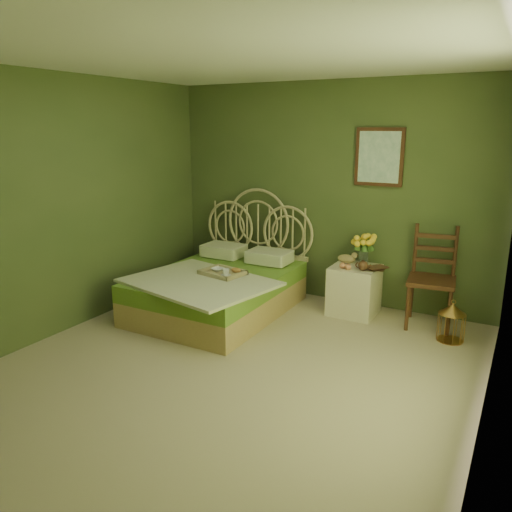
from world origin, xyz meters
The scene contains 14 objects.
floor centered at (0.00, 0.00, 0.00)m, with size 4.50×4.50×0.00m, color tan.
ceiling centered at (0.00, 0.00, 2.60)m, with size 4.50×4.50×0.00m, color silver.
wall_back centered at (0.00, 2.25, 1.30)m, with size 4.00×4.00×0.00m, color #515D31.
wall_left centered at (-2.00, 0.00, 1.30)m, with size 4.50×4.50×0.00m, color #515D31.
wall_right centered at (2.00, 0.00, 1.30)m, with size 4.50×4.50×0.00m, color #515D31.
wall_art centered at (0.60, 2.22, 1.75)m, with size 0.54×0.04×0.64m.
bed centered at (-0.89, 1.23, 0.29)m, with size 1.67×2.12×1.31m.
nightstand centered at (0.50, 1.89, 0.35)m, with size 0.51×0.51×0.99m.
chair centered at (1.32, 1.99, 0.59)m, with size 0.53×0.53×1.07m.
birdcage centered at (1.59, 1.62, 0.19)m, with size 0.26×0.26×0.39m.
book_lower centered at (0.68, 1.90, 0.57)m, with size 0.15×0.21×0.02m, color #381E0F.
book_upper centered at (0.68, 1.90, 0.59)m, with size 0.16×0.22×0.02m, color #472819.
cereal_bowl centered at (-0.85, 1.12, 0.52)m, with size 0.14×0.14×0.03m, color white.
coffee_cup centered at (-0.67, 1.01, 0.55)m, with size 0.08×0.08×0.08m, color white.
Camera 1 is at (2.13, -3.37, 2.08)m, focal length 35.00 mm.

